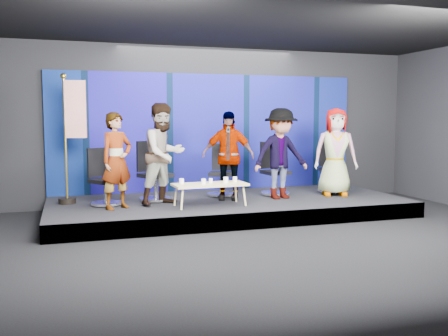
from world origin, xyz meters
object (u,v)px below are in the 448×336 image
at_px(chair_a, 104,186).
at_px(coffee_table, 210,185).
at_px(chair_b, 154,181).
at_px(mug_d, 226,180).
at_px(mug_e, 235,179).
at_px(chair_d, 274,177).
at_px(panelist_b, 164,154).
at_px(mug_c, 211,181).
at_px(mug_a, 182,181).
at_px(flag_stand, 72,135).
at_px(panelist_e, 335,152).
at_px(chair_c, 222,179).
at_px(panelist_d, 281,154).
at_px(panelist_c, 228,156).
at_px(chair_e, 331,175).
at_px(panelist_a, 117,161).
at_px(mug_b, 204,181).

height_order(chair_a, coffee_table, chair_a).
distance_m(chair_b, mug_d, 1.51).
relative_size(mug_d, mug_e, 1.11).
xyz_separation_m(chair_d, mug_e, (-1.15, -0.79, 0.10)).
distance_m(panelist_b, mug_c, 1.01).
distance_m(chair_d, mug_d, 1.63).
distance_m(mug_a, flag_stand, 2.28).
bearing_deg(flag_stand, chair_b, 5.99).
bearing_deg(chair_a, panelist_e, -33.90).
distance_m(chair_b, panelist_e, 3.82).
height_order(chair_a, mug_c, chair_a).
bearing_deg(panelist_b, flag_stand, 131.96).
bearing_deg(mug_c, mug_d, -16.14).
bearing_deg(panelist_e, coffee_table, -152.61).
relative_size(panelist_b, mug_d, 17.81).
bearing_deg(coffee_table, panelist_b, 152.01).
distance_m(chair_a, flag_stand, 1.15).
relative_size(coffee_table, flag_stand, 0.56).
height_order(chair_c, mug_c, chair_c).
distance_m(chair_c, panelist_d, 1.36).
xyz_separation_m(panelist_c, coffee_table, (-0.55, -0.61, -0.49)).
distance_m(coffee_table, mug_a, 0.53).
relative_size(chair_a, mug_d, 9.98).
bearing_deg(panelist_b, chair_b, 75.67).
xyz_separation_m(panelist_c, mug_e, (-0.02, -0.50, -0.41)).
xyz_separation_m(chair_b, mug_d, (1.20, -0.90, 0.09)).
distance_m(chair_b, mug_a, 0.92).
relative_size(chair_a, panelist_e, 0.58).
relative_size(chair_c, chair_e, 0.96).
bearing_deg(mug_e, chair_a, 166.47).
relative_size(panelist_c, mug_c, 21.00).
xyz_separation_m(panelist_a, mug_e, (2.19, -0.11, -0.40)).
height_order(chair_d, panelist_e, panelist_e).
relative_size(chair_a, chair_b, 0.91).
distance_m(panelist_b, coffee_table, 1.05).
bearing_deg(chair_c, mug_d, -79.76).
height_order(chair_d, panelist_d, panelist_d).
xyz_separation_m(panelist_c, chair_e, (2.50, 0.30, -0.51)).
distance_m(chair_c, mug_a, 1.51).
bearing_deg(mug_b, panelist_b, 144.70).
xyz_separation_m(chair_c, chair_d, (1.10, -0.21, 0.01)).
bearing_deg(panelist_e, panelist_d, -159.60).
xyz_separation_m(chair_a, mug_c, (1.90, -0.60, 0.11)).
height_order(panelist_a, chair_d, panelist_a).
bearing_deg(panelist_d, panelist_e, -3.99).
distance_m(panelist_e, mug_b, 3.07).
height_order(panelist_a, mug_e, panelist_a).
distance_m(chair_a, panelist_d, 3.51).
height_order(chair_b, panelist_e, panelist_e).
height_order(panelist_b, mug_a, panelist_b).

